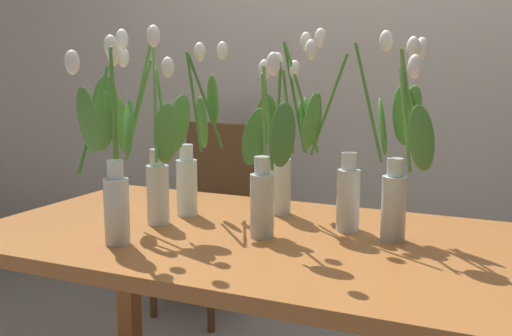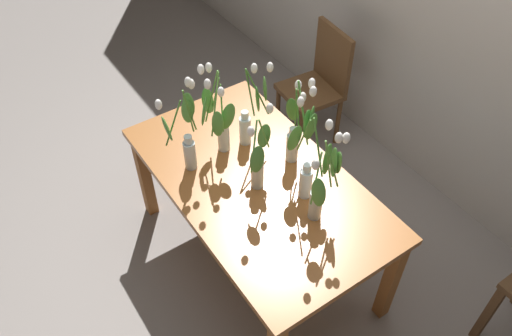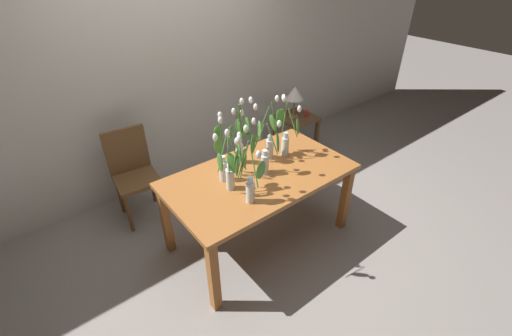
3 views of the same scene
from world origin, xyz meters
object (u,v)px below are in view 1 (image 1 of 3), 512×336
(tulip_vase_3, at_px, (402,164))
(tulip_vase_6, at_px, (109,164))
(tulip_vase_4, at_px, (194,157))
(dining_chair, at_px, (210,206))
(dining_table, at_px, (253,264))
(tulip_vase_2, at_px, (152,152))
(tulip_vase_1, at_px, (264,177))
(tulip_vase_5, at_px, (289,146))
(tulip_vase_0, at_px, (348,168))

(tulip_vase_3, relative_size, tulip_vase_6, 0.99)
(tulip_vase_4, bearing_deg, dining_chair, 116.42)
(dining_table, height_order, tulip_vase_2, tulip_vase_2)
(tulip_vase_3, bearing_deg, tulip_vase_1, -159.26)
(dining_table, bearing_deg, tulip_vase_2, -171.46)
(tulip_vase_5, bearing_deg, tulip_vase_3, -22.03)
(tulip_vase_4, bearing_deg, tulip_vase_3, -2.60)
(tulip_vase_6, height_order, dining_chair, tulip_vase_6)
(tulip_vase_4, height_order, dining_chair, tulip_vase_4)
(tulip_vase_0, height_order, tulip_vase_4, tulip_vase_0)
(dining_table, distance_m, tulip_vase_0, 0.39)
(tulip_vase_0, relative_size, dining_chair, 0.62)
(tulip_vase_2, relative_size, tulip_vase_3, 1.05)
(tulip_vase_6, bearing_deg, dining_table, 39.02)
(tulip_vase_1, distance_m, tulip_vase_2, 0.36)
(tulip_vase_3, relative_size, dining_chair, 0.60)
(tulip_vase_2, bearing_deg, dining_table, 8.54)
(tulip_vase_3, height_order, tulip_vase_5, tulip_vase_5)
(tulip_vase_5, bearing_deg, dining_chair, 132.81)
(tulip_vase_2, xyz_separation_m, tulip_vase_5, (0.31, 0.32, -0.00))
(tulip_vase_4, bearing_deg, tulip_vase_5, 24.88)
(dining_table, bearing_deg, tulip_vase_4, 152.73)
(tulip_vase_3, xyz_separation_m, dining_chair, (-1.13, 0.95, -0.43))
(tulip_vase_2, bearing_deg, tulip_vase_0, 20.63)
(tulip_vase_3, distance_m, tulip_vase_4, 0.67)
(tulip_vase_2, height_order, tulip_vase_6, tulip_vase_2)
(tulip_vase_5, height_order, tulip_vase_6, tulip_vase_5)
(tulip_vase_5, bearing_deg, tulip_vase_1, -81.66)
(dining_table, height_order, tulip_vase_3, tulip_vase_3)
(tulip_vase_2, bearing_deg, tulip_vase_4, 81.12)
(dining_table, xyz_separation_m, dining_chair, (-0.74, 1.07, -0.12))
(tulip_vase_1, relative_size, dining_chair, 0.55)
(tulip_vase_0, xyz_separation_m, tulip_vase_6, (-0.54, -0.41, 0.03))
(dining_chair, bearing_deg, tulip_vase_2, -68.92)
(dining_table, distance_m, tulip_vase_2, 0.44)
(tulip_vase_6, bearing_deg, tulip_vase_4, 85.77)
(tulip_vase_1, bearing_deg, dining_table, 154.73)
(tulip_vase_3, bearing_deg, dining_chair, 139.82)
(tulip_vase_1, relative_size, tulip_vase_5, 0.87)
(tulip_vase_1, distance_m, dining_chair, 1.39)
(tulip_vase_4, bearing_deg, tulip_vase_6, -94.23)
(tulip_vase_0, distance_m, tulip_vase_2, 0.58)
(tulip_vase_2, xyz_separation_m, tulip_vase_3, (0.70, 0.16, -0.01))
(tulip_vase_0, relative_size, tulip_vase_2, 0.98)
(dining_table, relative_size, tulip_vase_0, 2.79)
(tulip_vase_2, xyz_separation_m, tulip_vase_4, (0.03, 0.19, -0.04))
(dining_table, distance_m, tulip_vase_3, 0.51)
(tulip_vase_3, bearing_deg, tulip_vase_5, 157.97)
(tulip_vase_1, height_order, tulip_vase_5, tulip_vase_5)
(tulip_vase_1, xyz_separation_m, tulip_vase_5, (-0.04, 0.29, 0.05))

